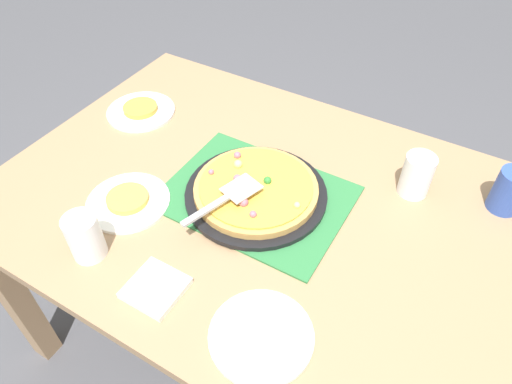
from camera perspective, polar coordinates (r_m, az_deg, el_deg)
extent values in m
plane|color=#4C4C51|center=(1.87, 0.00, -16.97)|extent=(8.00, 8.00, 0.00)
cube|color=#9E7A56|center=(1.27, 0.00, -1.12)|extent=(1.40, 1.00, 0.03)
cube|color=#9E7A56|center=(1.77, 26.24, -8.15)|extent=(0.07, 0.07, 0.72)
cube|color=#9E7A56|center=(2.07, -9.21, 5.73)|extent=(0.07, 0.07, 0.72)
cube|color=#9E7A56|center=(1.71, -27.42, -11.08)|extent=(0.07, 0.07, 0.72)
cube|color=#2D753D|center=(1.26, 0.00, -0.55)|extent=(0.48, 0.36, 0.01)
cylinder|color=black|center=(1.25, 0.00, -0.23)|extent=(0.38, 0.38, 0.01)
cylinder|color=tan|center=(1.24, 0.00, 0.33)|extent=(0.33, 0.33, 0.02)
cylinder|color=gold|center=(1.23, 0.00, 0.76)|extent=(0.30, 0.30, 0.01)
sphere|color=#B76675|center=(1.15, -0.36, -2.73)|extent=(0.02, 0.02, 0.02)
sphere|color=#338433|center=(1.23, 1.41, 1.42)|extent=(0.02, 0.02, 0.02)
sphere|color=#E5CC7F|center=(1.28, -2.20, 3.41)|extent=(0.02, 0.02, 0.02)
sphere|color=#B76675|center=(1.31, -2.29, 4.50)|extent=(0.02, 0.02, 0.02)
sphere|color=red|center=(1.18, -1.98, -0.79)|extent=(0.02, 0.02, 0.02)
sphere|color=#B76675|center=(1.26, -5.48, 2.44)|extent=(0.02, 0.02, 0.02)
sphere|color=#E5CC7F|center=(1.17, 5.02, -1.60)|extent=(0.02, 0.02, 0.02)
sphere|color=#B76675|center=(1.17, -1.54, -1.25)|extent=(0.02, 0.02, 0.02)
sphere|color=#338433|center=(1.18, -1.91, -1.00)|extent=(0.02, 0.02, 0.02)
sphere|color=#B76675|center=(1.23, -2.26, 1.62)|extent=(0.02, 0.02, 0.02)
cylinder|color=white|center=(1.28, -15.30, -1.19)|extent=(0.22, 0.22, 0.01)
cylinder|color=white|center=(1.60, -13.85, 9.52)|extent=(0.22, 0.22, 0.01)
cylinder|color=white|center=(1.01, 0.63, -17.16)|extent=(0.22, 0.22, 0.01)
cylinder|color=#EAB747|center=(1.27, -15.41, -0.78)|extent=(0.11, 0.11, 0.02)
cylinder|color=gold|center=(1.59, -13.93, 9.90)|extent=(0.11, 0.11, 0.02)
cylinder|color=white|center=(1.16, -20.14, -5.17)|extent=(0.08, 0.08, 0.12)
cylinder|color=white|center=(1.30, 19.00, 1.95)|extent=(0.08, 0.08, 0.12)
cylinder|color=#3351AD|center=(1.35, 28.49, 0.13)|extent=(0.08, 0.08, 0.12)
cube|color=silver|center=(1.19, -1.79, 0.46)|extent=(0.09, 0.11, 0.00)
cube|color=#B2B2B7|center=(1.14, -6.18, -2.26)|extent=(0.06, 0.14, 0.01)
cube|color=white|center=(1.09, -12.15, -11.36)|extent=(0.12, 0.12, 0.02)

